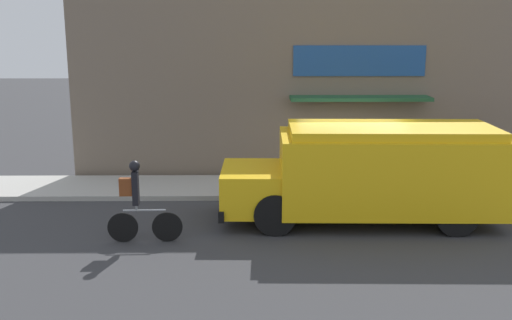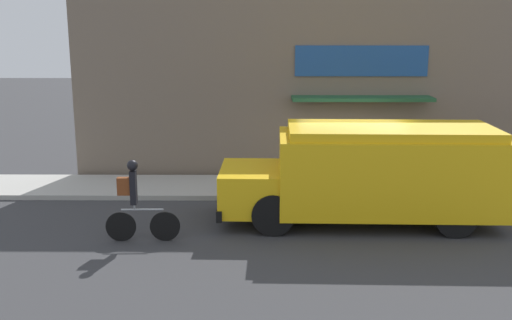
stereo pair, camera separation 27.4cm
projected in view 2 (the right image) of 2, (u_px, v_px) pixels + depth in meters
name	position (u px, v px, depth m)	size (l,w,h in m)	color
ground_plane	(347.00, 201.00, 15.07)	(70.00, 70.00, 0.00)	#38383A
sidewalk	(341.00, 187.00, 16.10)	(28.00, 2.14, 0.13)	#ADAAA3
storefront	(339.00, 84.00, 16.82)	(14.97, 0.94, 5.41)	#756656
school_bus	(372.00, 172.00, 13.21)	(6.20, 2.69, 2.18)	yellow
cyclist	(136.00, 201.00, 12.11)	(1.52, 0.22, 1.71)	black
trash_bin	(476.00, 166.00, 16.38)	(0.58, 0.58, 0.88)	slate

